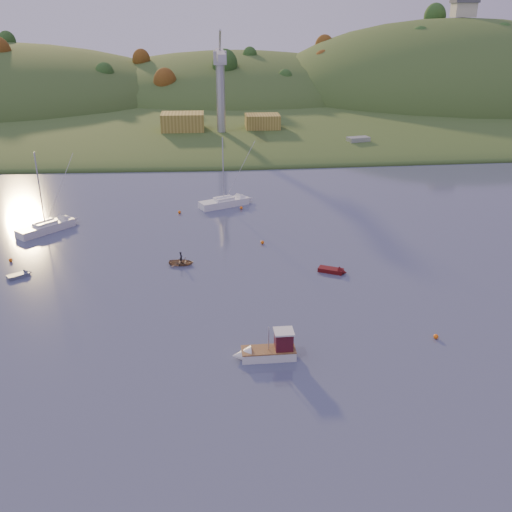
{
  "coord_description": "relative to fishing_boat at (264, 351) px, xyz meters",
  "views": [
    {
      "loc": [
        -1.71,
        -28.57,
        30.25
      ],
      "look_at": [
        3.63,
        34.21,
        3.74
      ],
      "focal_mm": 40.0,
      "sensor_mm": 36.0,
      "label": 1
    }
  ],
  "objects": [
    {
      "name": "buoy_2",
      "position": [
        -31.5,
        26.08,
        -0.61
      ],
      "size": [
        0.5,
        0.5,
        0.5
      ],
      "primitive_type": "sphere",
      "color": "orange",
      "rests_on": "ground"
    },
    {
      "name": "buoy_3",
      "position": [
        -9.8,
        44.59,
        -0.61
      ],
      "size": [
        0.5,
        0.5,
        0.5
      ],
      "primitive_type": "sphere",
      "color": "orange",
      "rests_on": "ground"
    },
    {
      "name": "shed_east",
      "position": [
        9.97,
        106.23,
        3.54
      ],
      "size": [
        9.0,
        7.0,
        4.0
      ],
      "primitive_type": "cube",
      "color": "olive",
      "rests_on": "wharf"
    },
    {
      "name": "buoy_1",
      "position": [
        2.65,
        29.7,
        -0.61
      ],
      "size": [
        0.5,
        0.5,
        0.5
      ],
      "primitive_type": "sphere",
      "color": "orange",
      "rests_on": "ground"
    },
    {
      "name": "hill_right",
      "position": [
        91.97,
        177.23,
        -0.86
      ],
      "size": [
        150.0,
        130.0,
        60.0
      ],
      "primitive_type": "ellipsoid",
      "color": "#31471C",
      "rests_on": "ground"
    },
    {
      "name": "canoe",
      "position": [
        -8.73,
        23.23,
        -0.52
      ],
      "size": [
        3.52,
        2.7,
        0.68
      ],
      "primitive_type": "imported",
      "rotation": [
        0.0,
        0.0,
        1.45
      ],
      "color": "#9C7A56",
      "rests_on": "ground"
    },
    {
      "name": "shed_west",
      "position": [
        -11.03,
        105.23,
        3.94
      ],
      "size": [
        11.0,
        8.0,
        4.8
      ],
      "primitive_type": "cube",
      "color": "olive",
      "rests_on": "wharf"
    },
    {
      "name": "buoy_0",
      "position": [
        17.75,
        2.11,
        -0.61
      ],
      "size": [
        0.5,
        0.5,
        0.5
      ],
      "primitive_type": "sphere",
      "color": "orange",
      "rests_on": "ground"
    },
    {
      "name": "hilltop_house",
      "position": [
        91.97,
        177.23,
        32.55
      ],
      "size": [
        9.0,
        7.0,
        6.45
      ],
      "color": "beige",
      "rests_on": "hill_right"
    },
    {
      "name": "ground",
      "position": [
        -3.03,
        -17.77,
        -0.86
      ],
      "size": [
        500.0,
        500.0,
        0.0
      ],
      "primitive_type": "plane",
      "color": "#363F59",
      "rests_on": "ground"
    },
    {
      "name": "wharf",
      "position": [
        1.97,
        104.23,
        0.34
      ],
      "size": [
        42.0,
        16.0,
        2.4
      ],
      "primitive_type": "cube",
      "color": "slate",
      "rests_on": "ground"
    },
    {
      "name": "fishing_boat",
      "position": [
        0.0,
        0.0,
        0.0
      ],
      "size": [
        6.11,
        2.01,
        3.88
      ],
      "rotation": [
        0.0,
        0.0,
        3.16
      ],
      "color": "silver",
      "rests_on": "ground"
    },
    {
      "name": "red_tender",
      "position": [
        11.1,
        18.88,
        -0.59
      ],
      "size": [
        3.87,
        2.79,
        1.26
      ],
      "rotation": [
        0.0,
        0.0,
        -0.47
      ],
      "color": "#4F0B0C",
      "rests_on": "ground"
    },
    {
      "name": "hillside_trees",
      "position": [
        -3.03,
        167.23,
        -0.86
      ],
      "size": [
        280.0,
        50.0,
        32.0
      ],
      "primitive_type": null,
      "color": "#184117",
      "rests_on": "ground"
    },
    {
      "name": "grey_dinghy",
      "position": [
        -28.55,
        21.27,
        -0.62
      ],
      "size": [
        3.15,
        2.69,
        1.14
      ],
      "rotation": [
        0.0,
        0.0,
        0.61
      ],
      "color": "slate",
      "rests_on": "ground"
    },
    {
      "name": "sailboat_far",
      "position": [
        -2.28,
        47.92,
        -0.09
      ],
      "size": [
        8.86,
        6.01,
        11.91
      ],
      "rotation": [
        0.0,
        0.0,
        0.44
      ],
      "color": "white",
      "rests_on": "ground"
    },
    {
      "name": "sailboat_near",
      "position": [
        -29.75,
        37.57,
        -0.07
      ],
      "size": [
        8.0,
        8.24,
        12.27
      ],
      "rotation": [
        0.0,
        0.0,
        0.81
      ],
      "color": "silver",
      "rests_on": "ground"
    },
    {
      "name": "shore_slope",
      "position": [
        -3.03,
        147.23,
        -0.86
      ],
      "size": [
        640.0,
        150.0,
        7.0
      ],
      "primitive_type": "ellipsoid",
      "color": "#31471C",
      "rests_on": "ground"
    },
    {
      "name": "paddler",
      "position": [
        -8.73,
        23.23,
        -0.08
      ],
      "size": [
        0.44,
        0.61,
        1.55
      ],
      "primitive_type": "imported",
      "rotation": [
        0.0,
        0.0,
        1.45
      ],
      "color": "black",
      "rests_on": "ground"
    },
    {
      "name": "far_shore",
      "position": [
        -3.03,
        212.23,
        -0.86
      ],
      "size": [
        620.0,
        220.0,
        1.5
      ],
      "primitive_type": "cube",
      "color": "#31471C",
      "rests_on": "ground"
    },
    {
      "name": "hill_center",
      "position": [
        6.97,
        192.23,
        -0.86
      ],
      "size": [
        140.0,
        120.0,
        36.0
      ],
      "primitive_type": "ellipsoid",
      "color": "#31471C",
      "rests_on": "ground"
    },
    {
      "name": "buoy_4",
      "position": [
        0.6,
        46.0,
        -0.61
      ],
      "size": [
        0.5,
        0.5,
        0.5
      ],
      "primitive_type": "sphere",
      "color": "orange",
      "rests_on": "ground"
    },
    {
      "name": "work_vessel",
      "position": [
        31.97,
        90.23,
        0.28
      ],
      "size": [
        13.1,
        7.43,
        3.18
      ],
      "rotation": [
        0.0,
        0.0,
        0.26
      ],
      "color": "#52606C",
      "rests_on": "ground"
    },
    {
      "name": "dock_crane",
      "position": [
        -1.03,
        100.62,
        16.32
      ],
      "size": [
        3.2,
        28.0,
        20.3
      ],
      "color": "#B7B7BC",
      "rests_on": "wharf"
    }
  ]
}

